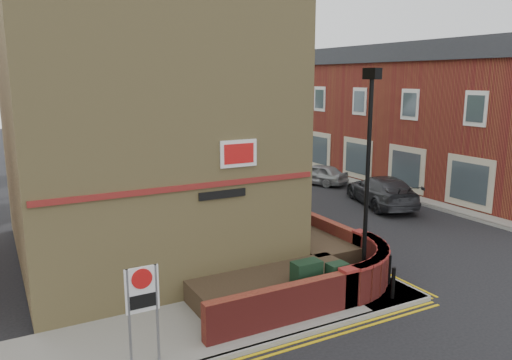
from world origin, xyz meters
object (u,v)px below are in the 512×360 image
object	(u,v)px
lamppost	(367,182)
silver_car_near	(239,178)
utility_cabinet_large	(306,282)
zone_sign	(142,297)

from	to	relation	value
lamppost	silver_car_near	xyz separation A→B (m)	(3.08, 14.14, -2.69)
lamppost	utility_cabinet_large	bearing A→B (deg)	176.99
lamppost	utility_cabinet_large	distance (m)	3.24
lamppost	utility_cabinet_large	world-z (taller)	lamppost
utility_cabinet_large	zone_sign	world-z (taller)	zone_sign
lamppost	zone_sign	distance (m)	6.85
zone_sign	silver_car_near	distance (m)	17.75
lamppost	silver_car_near	bearing A→B (deg)	77.70
utility_cabinet_large	lamppost	bearing A→B (deg)	-3.01
utility_cabinet_large	silver_car_near	distance (m)	14.90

